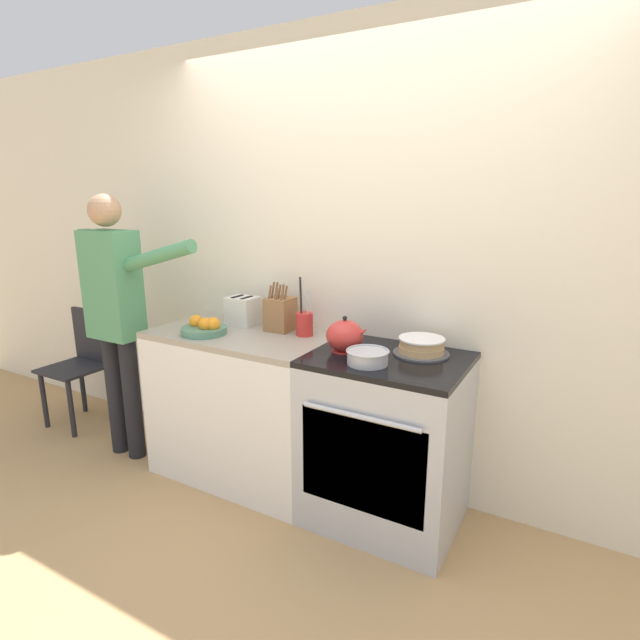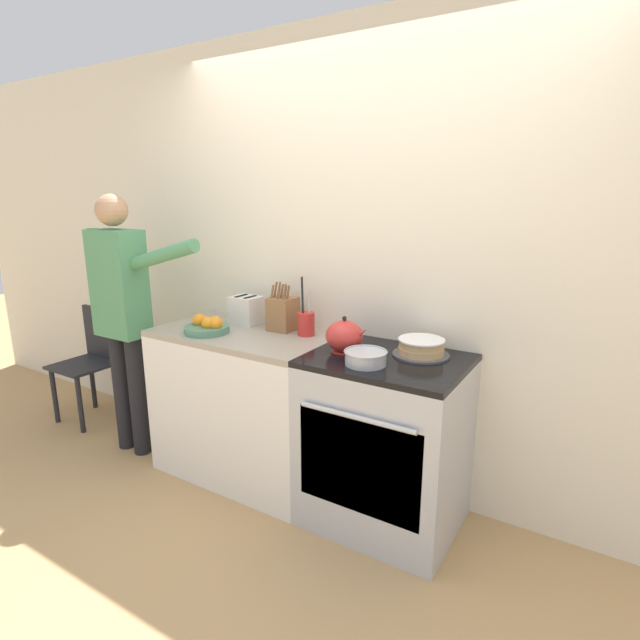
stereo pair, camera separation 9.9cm
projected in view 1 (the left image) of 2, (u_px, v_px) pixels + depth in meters
The scene contains 13 objects.
ground_plane at pixel (312, 532), 2.58m from camera, with size 16.00×16.00×0.00m, color tan.
wall_back at pixel (368, 267), 2.79m from camera, with size 8.00×0.04×2.60m.
counter_cabinet at pixel (244, 404), 3.04m from camera, with size 1.07×0.61×0.91m.
stove_range at pixel (385, 440), 2.59m from camera, with size 0.77×0.64×0.91m.
layer_cake at pixel (421, 347), 2.52m from camera, with size 0.28×0.28×0.09m.
tea_kettle at pixel (345, 336), 2.56m from camera, with size 0.24×0.19×0.19m.
mixing_bowl at pixel (368, 357), 2.37m from camera, with size 0.21×0.21×0.07m.
knife_block at pixel (280, 314), 2.95m from camera, with size 0.15×0.15×0.29m.
utensil_crock at pixel (304, 323), 2.85m from camera, with size 0.10×0.10×0.34m.
fruit_bowl at pixel (204, 328), 2.89m from camera, with size 0.26×0.26×0.10m.
toaster at pixel (243, 311), 3.09m from camera, with size 0.19×0.15×0.18m.
person_baker at pixel (115, 306), 3.12m from camera, with size 0.95×0.20×1.70m.
dining_chair at pixel (83, 359), 3.76m from camera, with size 0.40×0.40×0.85m.
Camera 1 is at (1.13, -1.92, 1.70)m, focal length 28.00 mm.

